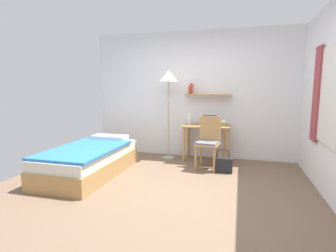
{
  "coord_description": "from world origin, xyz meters",
  "views": [
    {
      "loc": [
        0.89,
        -3.45,
        1.44
      ],
      "look_at": [
        -0.2,
        0.51,
        0.85
      ],
      "focal_mm": 28.17,
      "sensor_mm": 36.0,
      "label": 1
    }
  ],
  "objects_px": {
    "water_bottle": "(189,119)",
    "handbag": "(223,164)",
    "book_stack": "(222,123)",
    "laptop": "(209,122)",
    "desk_chair": "(208,140)",
    "standing_lamp": "(168,82)",
    "desk": "(206,133)",
    "bed": "(90,160)"
  },
  "relations": [
    {
      "from": "standing_lamp",
      "to": "desk_chair",
      "type": "bearing_deg",
      "value": -28.19
    },
    {
      "from": "desk_chair",
      "to": "water_bottle",
      "type": "distance_m",
      "value": 0.73
    },
    {
      "from": "desk",
      "to": "standing_lamp",
      "type": "bearing_deg",
      "value": -178.47
    },
    {
      "from": "standing_lamp",
      "to": "desk",
      "type": "bearing_deg",
      "value": 1.53
    },
    {
      "from": "handbag",
      "to": "book_stack",
      "type": "bearing_deg",
      "value": 97.28
    },
    {
      "from": "bed",
      "to": "book_stack",
      "type": "height_order",
      "value": "book_stack"
    },
    {
      "from": "book_stack",
      "to": "handbag",
      "type": "xyz_separation_m",
      "value": [
        0.08,
        -0.63,
        -0.63
      ]
    },
    {
      "from": "desk",
      "to": "book_stack",
      "type": "relative_size",
      "value": 4.03
    },
    {
      "from": "desk",
      "to": "water_bottle",
      "type": "xyz_separation_m",
      "value": [
        -0.34,
        -0.01,
        0.26
      ]
    },
    {
      "from": "handbag",
      "to": "bed",
      "type": "bearing_deg",
      "value": -162.01
    },
    {
      "from": "standing_lamp",
      "to": "laptop",
      "type": "height_order",
      "value": "standing_lamp"
    },
    {
      "from": "book_stack",
      "to": "water_bottle",
      "type": "bearing_deg",
      "value": 177.9
    },
    {
      "from": "water_bottle",
      "to": "handbag",
      "type": "height_order",
      "value": "water_bottle"
    },
    {
      "from": "desk_chair",
      "to": "laptop",
      "type": "height_order",
      "value": "desk_chair"
    },
    {
      "from": "bed",
      "to": "standing_lamp",
      "type": "distance_m",
      "value": 2.14
    },
    {
      "from": "bed",
      "to": "desk_chair",
      "type": "bearing_deg",
      "value": 24.99
    },
    {
      "from": "laptop",
      "to": "desk_chair",
      "type": "bearing_deg",
      "value": -83.57
    },
    {
      "from": "bed",
      "to": "laptop",
      "type": "height_order",
      "value": "laptop"
    },
    {
      "from": "book_stack",
      "to": "laptop",
      "type": "bearing_deg",
      "value": 171.27
    },
    {
      "from": "water_bottle",
      "to": "handbag",
      "type": "xyz_separation_m",
      "value": [
        0.72,
        -0.66,
        -0.7
      ]
    },
    {
      "from": "water_bottle",
      "to": "book_stack",
      "type": "xyz_separation_m",
      "value": [
        0.64,
        -0.02,
        -0.06
      ]
    },
    {
      "from": "desk_chair",
      "to": "handbag",
      "type": "bearing_deg",
      "value": -33.12
    },
    {
      "from": "bed",
      "to": "handbag",
      "type": "xyz_separation_m",
      "value": [
        2.15,
        0.7,
        -0.1
      ]
    },
    {
      "from": "standing_lamp",
      "to": "book_stack",
      "type": "bearing_deg",
      "value": -0.69
    },
    {
      "from": "laptop",
      "to": "handbag",
      "type": "height_order",
      "value": "laptop"
    },
    {
      "from": "bed",
      "to": "book_stack",
      "type": "relative_size",
      "value": 8.46
    },
    {
      "from": "standing_lamp",
      "to": "laptop",
      "type": "xyz_separation_m",
      "value": [
        0.82,
        0.03,
        -0.79
      ]
    },
    {
      "from": "standing_lamp",
      "to": "book_stack",
      "type": "xyz_separation_m",
      "value": [
        1.06,
        -0.01,
        -0.8
      ]
    },
    {
      "from": "standing_lamp",
      "to": "handbag",
      "type": "xyz_separation_m",
      "value": [
        1.14,
        -0.64,
        -1.43
      ]
    },
    {
      "from": "water_bottle",
      "to": "desk",
      "type": "bearing_deg",
      "value": 1.66
    },
    {
      "from": "bed",
      "to": "laptop",
      "type": "bearing_deg",
      "value": 36.89
    },
    {
      "from": "laptop",
      "to": "water_bottle",
      "type": "xyz_separation_m",
      "value": [
        -0.39,
        -0.01,
        0.06
      ]
    },
    {
      "from": "desk",
      "to": "handbag",
      "type": "distance_m",
      "value": 0.88
    },
    {
      "from": "desk_chair",
      "to": "laptop",
      "type": "xyz_separation_m",
      "value": [
        -0.06,
        0.49,
        0.26
      ]
    },
    {
      "from": "desk",
      "to": "laptop",
      "type": "bearing_deg",
      "value": 5.63
    },
    {
      "from": "book_stack",
      "to": "handbag",
      "type": "height_order",
      "value": "book_stack"
    },
    {
      "from": "handbag",
      "to": "desk",
      "type": "bearing_deg",
      "value": 119.27
    },
    {
      "from": "water_bottle",
      "to": "book_stack",
      "type": "relative_size",
      "value": 1.03
    },
    {
      "from": "desk",
      "to": "book_stack",
      "type": "xyz_separation_m",
      "value": [
        0.29,
        -0.03,
        0.2
      ]
    },
    {
      "from": "desk_chair",
      "to": "handbag",
      "type": "xyz_separation_m",
      "value": [
        0.27,
        -0.18,
        -0.37
      ]
    },
    {
      "from": "bed",
      "to": "desk",
      "type": "bearing_deg",
      "value": 37.5
    },
    {
      "from": "desk_chair",
      "to": "handbag",
      "type": "height_order",
      "value": "desk_chair"
    }
  ]
}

